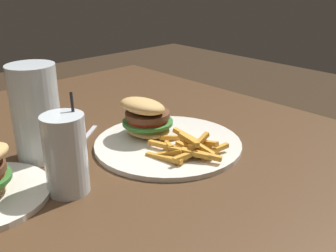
% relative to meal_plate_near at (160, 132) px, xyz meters
% --- Properties ---
extents(meal_plate_near, '(0.31, 0.31, 0.11)m').
position_rel_meal_plate_near_xyz_m(meal_plate_near, '(0.00, 0.00, 0.00)').
color(meal_plate_near, silver).
rests_on(meal_plate_near, dining_table).
extents(beer_glass, '(0.09, 0.09, 0.19)m').
position_rel_meal_plate_near_xyz_m(beer_glass, '(0.11, 0.21, 0.06)').
color(beer_glass, silver).
rests_on(beer_glass, dining_table).
extents(juice_glass, '(0.07, 0.07, 0.17)m').
position_rel_meal_plate_near_xyz_m(juice_glass, '(-0.04, 0.24, 0.04)').
color(juice_glass, silver).
rests_on(juice_glass, dining_table).
extents(spoon, '(0.11, 0.13, 0.01)m').
position_rel_meal_plate_near_xyz_m(spoon, '(0.10, 0.14, -0.02)').
color(spoon, silver).
rests_on(spoon, dining_table).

